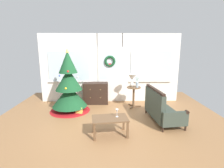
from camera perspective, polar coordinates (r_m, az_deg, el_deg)
ground_plane at (r=5.02m, az=-0.46°, el=-12.59°), size 6.76×6.76×0.00m
back_wall_with_door at (r=6.69m, az=-0.69°, el=5.13°), size 5.20×0.19×2.55m
christmas_tree at (r=5.88m, az=-13.64°, el=-1.31°), size 1.31×1.31×2.02m
dresser_cabinet at (r=6.59m, az=-5.24°, el=-2.95°), size 0.90×0.45×0.78m
settee_sofa at (r=5.22m, az=15.33°, el=-7.57°), size 0.86×1.49×0.96m
side_table at (r=6.20m, az=6.98°, el=-2.84°), size 0.50×0.48×0.71m
table_lamp at (r=6.12m, az=6.49°, el=1.71°), size 0.28×0.28×0.44m
flower_vase at (r=6.08m, az=8.06°, el=-0.02°), size 0.11×0.10×0.35m
coffee_table at (r=4.29m, az=-0.67°, el=-11.61°), size 0.90×0.62×0.44m
wine_glass at (r=4.28m, az=1.63°, el=-8.71°), size 0.08×0.08×0.20m
gift_box at (r=5.78m, az=-10.48°, el=-8.27°), size 0.21×0.19×0.21m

